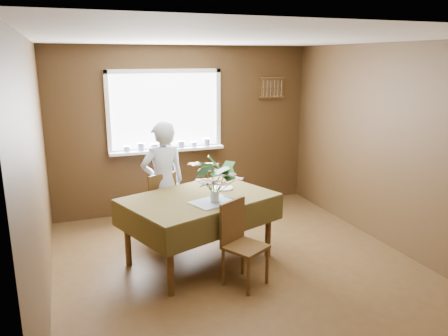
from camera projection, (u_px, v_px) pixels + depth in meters
name	position (u px, v px, depth m)	size (l,w,h in m)	color
floor	(241.00, 269.00, 4.92)	(4.50, 4.50, 0.00)	#452F17
ceiling	(244.00, 39.00, 4.31)	(4.50, 4.50, 0.00)	white
wall_back	(185.00, 130.00, 6.65)	(4.00, 4.00, 0.00)	brown
wall_front	(391.00, 244.00, 2.57)	(4.00, 4.00, 0.00)	brown
wall_left	(38.00, 180.00, 3.93)	(4.50, 4.50, 0.00)	brown
wall_right	(394.00, 148.00, 5.30)	(4.50, 4.50, 0.00)	brown
window_assembly	(166.00, 125.00, 6.48)	(1.72, 0.20, 1.22)	white
spoon_rack	(272.00, 88.00, 6.97)	(0.44, 0.05, 0.33)	#52371A
dining_table	(199.00, 205.00, 4.97)	(1.90, 1.59, 0.79)	#52371A
chair_far	(159.00, 204.00, 5.58)	(0.50, 0.50, 0.92)	#52371A
chair_near	(240.00, 239.00, 4.53)	(0.52, 0.52, 0.89)	#52371A
seated_woman	(163.00, 183.00, 5.50)	(0.57, 0.38, 1.57)	white
flower_bouquet	(215.00, 177.00, 4.70)	(0.51, 0.51, 0.43)	white
side_plate	(223.00, 188.00, 5.26)	(0.24, 0.24, 0.01)	white
table_knife	(230.00, 198.00, 4.86)	(0.02, 0.23, 0.00)	silver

